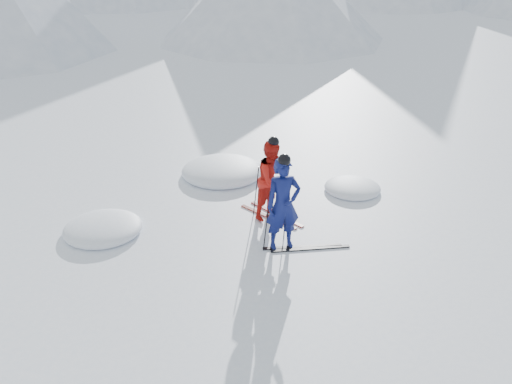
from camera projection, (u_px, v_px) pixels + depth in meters
ground at (330, 225)px, 12.43m from camera, size 160.00×160.00×0.00m
skier_blue at (283, 205)px, 11.15m from camera, size 0.84×0.67×2.03m
skier_red at (273, 180)px, 12.43m from camera, size 1.05×0.89×1.89m
pole_blue_left at (267, 220)px, 11.27m from camera, size 0.13×0.09×1.35m
pole_blue_right at (286, 211)px, 11.61m from camera, size 0.13×0.08×1.35m
pole_red_left at (256, 191)px, 12.61m from camera, size 0.12×0.10×1.25m
pole_red_right at (280, 187)px, 12.83m from camera, size 0.12×0.09×1.25m
ski_worn_left at (268, 217)px, 12.78m from camera, size 0.51×1.67×0.03m
ski_worn_right at (277, 214)px, 12.89m from camera, size 0.39×1.69×0.03m
ski_loose_a at (302, 247)px, 11.56m from camera, size 1.55×0.87×0.03m
ski_loose_b at (310, 249)px, 11.50m from camera, size 1.57×0.82×0.03m
snow_lumps at (215, 190)px, 14.11m from camera, size 7.78×4.58×0.50m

